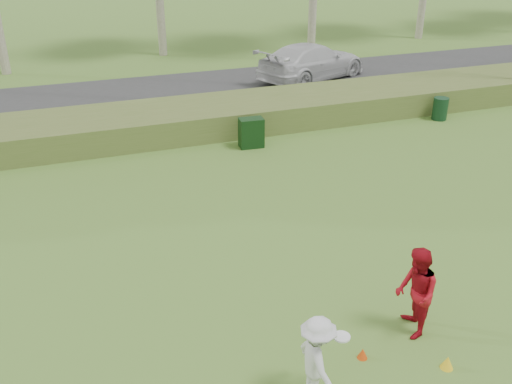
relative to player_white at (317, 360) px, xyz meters
name	(u,v)px	position (x,y,z in m)	size (l,w,h in m)	color
ground	(333,351)	(0.76, 0.86, -0.77)	(120.00, 120.00, 0.00)	#426F25
reed_strip	(178,120)	(0.76, 12.86, -0.32)	(80.00, 3.00, 0.90)	#4B6026
park_road	(153,94)	(0.76, 17.86, -0.74)	(80.00, 6.00, 0.06)	#2D2D2D
player_white	(317,360)	(0.00, 0.00, 0.00)	(0.83, 1.01, 1.54)	silver
player_red	(416,293)	(2.34, 0.85, 0.10)	(0.85, 0.66, 1.74)	maroon
cone_orange	(363,353)	(1.16, 0.54, -0.67)	(0.18, 0.18, 0.20)	#D9420B
cone_yellow	(447,362)	(2.39, -0.16, -0.65)	(0.22, 0.22, 0.24)	yellow
utility_cabinet	(251,133)	(2.70, 10.67, -0.28)	(0.78, 0.49, 0.98)	black
trash_bin	(440,109)	(10.30, 10.93, -0.36)	(0.56, 0.56, 0.83)	#113319
car_right	(312,61)	(8.16, 17.72, 0.11)	(2.30, 5.65, 1.64)	silver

